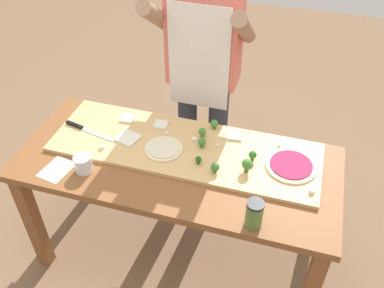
# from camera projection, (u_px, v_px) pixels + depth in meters

# --- Properties ---
(ground_plane) EXTENTS (8.00, 8.00, 0.00)m
(ground_plane) POSITION_uv_depth(u_px,v_px,m) (180.00, 251.00, 2.62)
(ground_plane) COLOR brown
(prep_table) EXTENTS (1.63, 0.70, 0.77)m
(prep_table) POSITION_uv_depth(u_px,v_px,m) (177.00, 177.00, 2.19)
(prep_table) COLOR brown
(prep_table) RESTS_ON ground
(cutting_board) EXTENTS (1.39, 0.45, 0.02)m
(cutting_board) POSITION_uv_depth(u_px,v_px,m) (185.00, 147.00, 2.18)
(cutting_board) COLOR tan
(cutting_board) RESTS_ON prep_table
(chefs_knife) EXTENTS (0.32, 0.09, 0.02)m
(chefs_knife) POSITION_uv_depth(u_px,v_px,m) (83.00, 129.00, 2.28)
(chefs_knife) COLOR #B7BABF
(chefs_knife) RESTS_ON cutting_board
(pizza_whole_beet_magenta) EXTENTS (0.25, 0.25, 0.02)m
(pizza_whole_beet_magenta) POSITION_uv_depth(u_px,v_px,m) (291.00, 165.00, 2.06)
(pizza_whole_beet_magenta) COLOR beige
(pizza_whole_beet_magenta) RESTS_ON cutting_board
(pizza_whole_cheese_artichoke) EXTENTS (0.20, 0.20, 0.02)m
(pizza_whole_cheese_artichoke) POSITION_uv_depth(u_px,v_px,m) (164.00, 149.00, 2.15)
(pizza_whole_cheese_artichoke) COLOR beige
(pizza_whole_cheese_artichoke) RESTS_ON cutting_board
(pizza_slice_near_left) EXTENTS (0.08, 0.08, 0.01)m
(pizza_slice_near_left) POSITION_uv_depth(u_px,v_px,m) (128.00, 118.00, 2.35)
(pizza_slice_near_left) COLOR silver
(pizza_slice_near_left) RESTS_ON cutting_board
(pizza_slice_center) EXTENTS (0.07, 0.07, 0.01)m
(pizza_slice_center) POSITION_uv_depth(u_px,v_px,m) (161.00, 125.00, 2.30)
(pizza_slice_center) COLOR silver
(pizza_slice_center) RESTS_ON cutting_board
(pizza_slice_near_right) EXTENTS (0.13, 0.13, 0.01)m
(pizza_slice_near_right) POSITION_uv_depth(u_px,v_px,m) (128.00, 138.00, 2.22)
(pizza_slice_near_right) COLOR silver
(pizza_slice_near_right) RESTS_ON cutting_board
(pizza_slice_far_right) EXTENTS (0.08, 0.08, 0.01)m
(pizza_slice_far_right) POSITION_uv_depth(u_px,v_px,m) (235.00, 136.00, 2.23)
(pizza_slice_far_right) COLOR silver
(pizza_slice_far_right) RESTS_ON cutting_board
(broccoli_floret_center_right) EXTENTS (0.04, 0.04, 0.05)m
(broccoli_floret_center_right) POSITION_uv_depth(u_px,v_px,m) (215.00, 167.00, 2.01)
(broccoli_floret_center_right) COLOR #3F7220
(broccoli_floret_center_right) RESTS_ON cutting_board
(broccoli_floret_front_mid) EXTENTS (0.03, 0.03, 0.04)m
(broccoli_floret_front_mid) POSITION_uv_depth(u_px,v_px,m) (198.00, 160.00, 2.06)
(broccoli_floret_front_mid) COLOR #2C5915
(broccoli_floret_front_mid) RESTS_ON cutting_board
(broccoli_floret_back_right) EXTENTS (0.04, 0.04, 0.06)m
(broccoli_floret_back_right) POSITION_uv_depth(u_px,v_px,m) (253.00, 155.00, 2.07)
(broccoli_floret_back_right) COLOR #366618
(broccoli_floret_back_right) RESTS_ON cutting_board
(broccoli_floret_back_mid) EXTENTS (0.04, 0.04, 0.06)m
(broccoli_floret_back_mid) POSITION_uv_depth(u_px,v_px,m) (202.00, 132.00, 2.21)
(broccoli_floret_back_mid) COLOR #487A23
(broccoli_floret_back_mid) RESTS_ON cutting_board
(broccoli_floret_center_left) EXTENTS (0.04, 0.04, 0.05)m
(broccoli_floret_center_left) POSITION_uv_depth(u_px,v_px,m) (202.00, 142.00, 2.15)
(broccoli_floret_center_left) COLOR #3F7220
(broccoli_floret_center_left) RESTS_ON cutting_board
(broccoli_floret_back_left) EXTENTS (0.05, 0.05, 0.07)m
(broccoli_floret_back_left) POSITION_uv_depth(u_px,v_px,m) (247.00, 164.00, 2.01)
(broccoli_floret_back_left) COLOR #487A23
(broccoli_floret_back_left) RESTS_ON cutting_board
(broccoli_floret_front_left) EXTENTS (0.04, 0.04, 0.05)m
(broccoli_floret_front_left) POSITION_uv_depth(u_px,v_px,m) (214.00, 124.00, 2.27)
(broccoli_floret_front_left) COLOR #487A23
(broccoli_floret_front_left) RESTS_ON cutting_board
(cheese_crumble_a) EXTENTS (0.02, 0.02, 0.01)m
(cheese_crumble_a) POSITION_uv_depth(u_px,v_px,m) (279.00, 145.00, 2.17)
(cheese_crumble_a) COLOR silver
(cheese_crumble_a) RESTS_ON cutting_board
(cheese_crumble_b) EXTENTS (0.02, 0.02, 0.01)m
(cheese_crumble_b) POSITION_uv_depth(u_px,v_px,m) (167.00, 133.00, 2.24)
(cheese_crumble_b) COLOR white
(cheese_crumble_b) RESTS_ON cutting_board
(cheese_crumble_c) EXTENTS (0.03, 0.03, 0.02)m
(cheese_crumble_c) POSITION_uv_depth(u_px,v_px,m) (312.00, 191.00, 1.92)
(cheese_crumble_c) COLOR white
(cheese_crumble_c) RESTS_ON cutting_board
(cheese_crumble_d) EXTENTS (0.03, 0.03, 0.02)m
(cheese_crumble_d) POSITION_uv_depth(u_px,v_px,m) (194.00, 140.00, 2.20)
(cheese_crumble_d) COLOR silver
(cheese_crumble_d) RESTS_ON cutting_board
(cheese_crumble_e) EXTENTS (0.02, 0.02, 0.01)m
(cheese_crumble_e) POSITION_uv_depth(u_px,v_px,m) (217.00, 145.00, 2.17)
(cheese_crumble_e) COLOR white
(cheese_crumble_e) RESTS_ON cutting_board
(cheese_crumble_f) EXTENTS (0.03, 0.03, 0.02)m
(cheese_crumble_f) POSITION_uv_depth(u_px,v_px,m) (102.00, 147.00, 2.16)
(cheese_crumble_f) COLOR white
(cheese_crumble_f) RESTS_ON cutting_board
(flour_cup) EXTENTS (0.09, 0.09, 0.09)m
(flour_cup) POSITION_uv_depth(u_px,v_px,m) (83.00, 165.00, 2.04)
(flour_cup) COLOR white
(flour_cup) RESTS_ON prep_table
(sauce_jar) EXTENTS (0.08, 0.08, 0.14)m
(sauce_jar) POSITION_uv_depth(u_px,v_px,m) (254.00, 214.00, 1.77)
(sauce_jar) COLOR #517033
(sauce_jar) RESTS_ON prep_table
(recipe_note) EXTENTS (0.15, 0.18, 0.00)m
(recipe_note) POSITION_uv_depth(u_px,v_px,m) (57.00, 170.00, 2.07)
(recipe_note) COLOR white
(recipe_note) RESTS_ON prep_table
(cook_center) EXTENTS (0.54, 0.39, 1.67)m
(cook_center) POSITION_uv_depth(u_px,v_px,m) (203.00, 65.00, 2.39)
(cook_center) COLOR #333847
(cook_center) RESTS_ON ground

